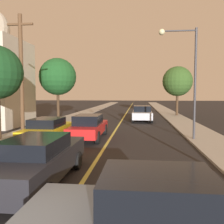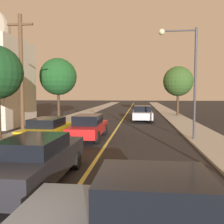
# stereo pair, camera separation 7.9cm
# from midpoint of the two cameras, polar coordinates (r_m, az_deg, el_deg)

# --- Properties ---
(road_surface) EXTENTS (9.43, 80.00, 0.01)m
(road_surface) POSITION_cam_midpoint_polar(r_m,az_deg,el_deg) (39.45, 3.47, 0.11)
(road_surface) COLOR black
(road_surface) RESTS_ON ground
(sidewalk_left) EXTENTS (2.50, 80.00, 0.12)m
(sidewalk_left) POSITION_cam_midpoint_polar(r_m,az_deg,el_deg) (40.16, -5.06, 0.26)
(sidewalk_left) COLOR #9E998E
(sidewalk_left) RESTS_ON ground
(sidewalk_right) EXTENTS (2.50, 80.00, 0.12)m
(sidewalk_right) POSITION_cam_midpoint_polar(r_m,az_deg,el_deg) (39.63, 12.12, 0.12)
(sidewalk_right) COLOR #9E998E
(sidewalk_right) RESTS_ON ground
(car_near_lane_front) EXTENTS (1.85, 5.18, 1.51)m
(car_near_lane_front) POSITION_cam_midpoint_polar(r_m,az_deg,el_deg) (8.19, -16.76, -10.32)
(car_near_lane_front) COLOR black
(car_near_lane_front) RESTS_ON ground
(car_near_lane_second) EXTENTS (1.84, 5.06, 1.52)m
(car_near_lane_second) POSITION_cam_midpoint_polar(r_m,az_deg,el_deg) (15.61, -5.48, -3.29)
(car_near_lane_second) COLOR red
(car_near_lane_second) RESTS_ON ground
(car_outer_lane_second) EXTENTS (1.87, 4.94, 1.43)m
(car_outer_lane_second) POSITION_cam_midpoint_polar(r_m,az_deg,el_deg) (14.82, -14.50, -3.97)
(car_outer_lane_second) COLOR gold
(car_outer_lane_second) RESTS_ON ground
(car_far_oncoming) EXTENTS (2.05, 4.81, 1.57)m
(car_far_oncoming) POSITION_cam_midpoint_polar(r_m,az_deg,el_deg) (25.64, 6.81, -0.32)
(car_far_oncoming) COLOR #A5A8B2
(car_far_oncoming) RESTS_ON ground
(car_crossing_right) EXTENTS (4.07, 1.90, 1.54)m
(car_crossing_right) POSITION_cam_midpoint_polar(r_m,az_deg,el_deg) (4.46, 8.14, -22.75)
(car_crossing_right) COLOR #474C51
(car_crossing_right) RESTS_ON ground
(traffic_signal_mast) EXTENTS (5.22, 0.42, 6.89)m
(traffic_signal_mast) POSITION_cam_midpoint_polar(r_m,az_deg,el_deg) (7.91, 19.67, 20.27)
(traffic_signal_mast) COLOR #333338
(traffic_signal_mast) RESTS_ON ground
(streetlamp_right) EXTENTS (2.23, 0.36, 6.53)m
(streetlamp_right) POSITION_cam_midpoint_polar(r_m,az_deg,el_deg) (15.55, 16.33, 9.87)
(streetlamp_right) COLOR #333338
(streetlamp_right) RESTS_ON ground
(utility_pole_left) EXTENTS (1.60, 0.24, 7.43)m
(utility_pole_left) POSITION_cam_midpoint_polar(r_m,az_deg,el_deg) (16.21, -20.15, 8.12)
(utility_pole_left) COLOR #513823
(utility_pole_left) RESTS_ON ground
(tree_left_near) EXTENTS (3.83, 3.83, 6.38)m
(tree_left_near) POSITION_cam_midpoint_polar(r_m,az_deg,el_deg) (26.76, -12.40, 7.87)
(tree_left_near) COLOR #3D2B1C
(tree_left_near) RESTS_ON ground
(tree_right_near) EXTENTS (3.69, 3.69, 6.08)m
(tree_right_near) POSITION_cam_midpoint_polar(r_m,az_deg,el_deg) (32.16, 14.67, 6.79)
(tree_right_near) COLOR #3D2B1C
(tree_right_near) RESTS_ON ground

